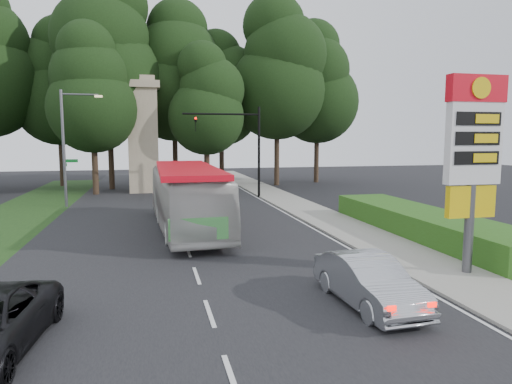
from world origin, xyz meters
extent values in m
plane|color=black|center=(0.00, 0.00, 0.00)|extent=(120.00, 120.00, 0.00)
cube|color=black|center=(0.00, 12.00, 0.01)|extent=(14.00, 80.00, 0.02)
cube|color=gray|center=(8.50, 12.00, 0.06)|extent=(3.00, 80.00, 0.12)
cube|color=#193814|center=(-9.50, 18.00, 0.01)|extent=(5.00, 50.00, 0.02)
cube|color=#2A5316|center=(11.50, 8.00, 0.60)|extent=(3.00, 14.00, 1.20)
cylinder|color=#59595E|center=(9.20, 2.00, 1.60)|extent=(0.32, 0.32, 3.20)
cube|color=#D8B50B|center=(9.20, 2.00, 2.60)|extent=(1.80, 0.25, 1.10)
cube|color=silver|center=(9.20, 2.00, 4.60)|extent=(2.00, 0.35, 2.80)
cube|color=red|center=(9.20, 2.00, 6.40)|extent=(2.10, 0.40, 0.90)
cylinder|color=#D8B50B|center=(9.20, 1.78, 6.40)|extent=(0.70, 0.05, 0.70)
cube|color=black|center=(9.20, 1.81, 5.40)|extent=(1.70, 0.04, 0.45)
cube|color=black|center=(9.20, 1.81, 4.75)|extent=(1.70, 0.04, 0.45)
cube|color=black|center=(9.20, 1.81, 4.10)|extent=(1.70, 0.04, 0.45)
cylinder|color=black|center=(7.00, 24.00, 3.60)|extent=(0.20, 0.20, 7.20)
cylinder|color=black|center=(4.00, 24.00, 6.60)|extent=(6.00, 0.14, 0.14)
imported|color=black|center=(2.00, 24.00, 6.35)|extent=(0.18, 0.22, 1.10)
sphere|color=#FF0C05|center=(2.00, 23.85, 6.25)|extent=(0.18, 0.18, 0.18)
cylinder|color=#59595E|center=(-7.20, 22.00, 4.00)|extent=(0.20, 0.20, 8.00)
cylinder|color=#59595E|center=(-6.00, 22.00, 7.70)|extent=(2.40, 0.12, 0.12)
cube|color=#FFE599|center=(-4.80, 22.00, 7.60)|extent=(0.50, 0.22, 0.14)
cube|color=#0C591E|center=(-6.75, 22.00, 3.20)|extent=(0.85, 0.04, 0.22)
cube|color=#0C591E|center=(-7.20, 22.45, 2.90)|extent=(0.04, 0.85, 0.22)
cube|color=#9E8A70|center=(-2.00, 30.00, 4.50)|extent=(2.50, 2.50, 9.00)
cube|color=#9E8A70|center=(-2.00, 30.00, 9.30)|extent=(3.00, 3.00, 0.60)
cube|color=#9E8A70|center=(-2.00, 30.00, 9.80)|extent=(2.20, 2.20, 0.50)
cylinder|color=#2D2116|center=(-10.00, 37.00, 2.70)|extent=(0.50, 0.50, 5.40)
sphere|color=black|center=(-10.00, 37.00, 8.25)|extent=(8.40, 8.40, 8.40)
sphere|color=black|center=(-10.00, 37.00, 11.25)|extent=(7.20, 7.20, 7.20)
sphere|color=black|center=(-10.00, 37.00, 13.80)|extent=(5.40, 5.40, 5.40)
cylinder|color=#2D2116|center=(-5.00, 33.00, 3.24)|extent=(0.50, 0.50, 6.48)
sphere|color=black|center=(-5.00, 33.00, 9.90)|extent=(10.08, 10.08, 10.08)
sphere|color=black|center=(-5.00, 33.00, 13.50)|extent=(8.64, 8.64, 8.64)
sphere|color=black|center=(-5.00, 33.00, 16.56)|extent=(6.48, 6.48, 6.48)
cylinder|color=#2D2116|center=(1.00, 35.00, 2.97)|extent=(0.50, 0.50, 5.94)
sphere|color=black|center=(1.00, 35.00, 9.08)|extent=(9.24, 9.24, 9.24)
sphere|color=black|center=(1.00, 35.00, 12.38)|extent=(7.92, 7.92, 7.92)
sphere|color=black|center=(1.00, 35.00, 15.18)|extent=(5.94, 5.94, 5.94)
cylinder|color=#2D2116|center=(6.00, 37.00, 2.61)|extent=(0.50, 0.50, 5.22)
sphere|color=black|center=(6.00, 37.00, 7.97)|extent=(8.12, 8.12, 8.12)
sphere|color=black|center=(6.00, 37.00, 10.88)|extent=(6.96, 6.96, 6.96)
sphere|color=black|center=(6.00, 37.00, 13.34)|extent=(5.22, 5.22, 5.22)
cylinder|color=#2D2116|center=(11.00, 33.00, 3.06)|extent=(0.50, 0.50, 6.12)
sphere|color=black|center=(11.00, 33.00, 9.35)|extent=(9.52, 9.52, 9.52)
sphere|color=black|center=(11.00, 33.00, 12.75)|extent=(8.16, 8.16, 8.16)
sphere|color=black|center=(11.00, 33.00, 15.64)|extent=(6.12, 6.12, 6.12)
cylinder|color=#2D2116|center=(16.00, 35.00, 2.79)|extent=(0.50, 0.50, 5.58)
sphere|color=black|center=(16.00, 35.00, 8.53)|extent=(8.68, 8.68, 8.68)
sphere|color=black|center=(16.00, 35.00, 11.62)|extent=(7.44, 7.44, 7.44)
sphere|color=black|center=(16.00, 35.00, 14.26)|extent=(5.58, 5.58, 5.58)
cylinder|color=#2D2116|center=(-6.00, 29.00, 2.34)|extent=(0.50, 0.50, 4.68)
sphere|color=black|center=(-6.00, 29.00, 7.15)|extent=(7.28, 7.28, 7.28)
sphere|color=black|center=(-6.00, 29.00, 9.75)|extent=(6.24, 6.24, 6.24)
sphere|color=black|center=(-6.00, 29.00, 11.96)|extent=(4.68, 4.68, 4.68)
cylinder|color=#2D2116|center=(3.50, 29.50, 2.16)|extent=(0.50, 0.50, 4.32)
sphere|color=black|center=(3.50, 29.50, 6.60)|extent=(6.72, 6.72, 6.72)
sphere|color=black|center=(3.50, 29.50, 9.00)|extent=(5.76, 5.76, 5.76)
sphere|color=black|center=(3.50, 29.50, 11.04)|extent=(4.32, 4.32, 4.32)
imported|color=silver|center=(0.33, 12.15, 1.66)|extent=(3.37, 12.01, 3.31)
imported|color=#AFB2B7|center=(4.49, 0.12, 0.72)|extent=(1.74, 4.45, 1.44)
camera|label=1|loc=(-1.46, -11.40, 4.77)|focal=32.00mm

